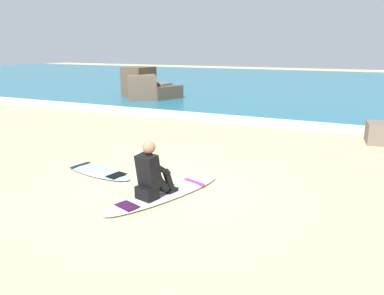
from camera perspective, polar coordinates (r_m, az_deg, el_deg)
The scene contains 7 objects.
ground_plane at distance 6.82m, azimuth -3.63°, elevation -6.11°, with size 80.00×80.00×0.00m, color #CCB584.
sea at distance 26.03m, azimuth 18.50°, elevation 8.98°, with size 80.00×28.00×0.10m, color teal.
breaking_foam at distance 12.65m, azimuth 10.62°, elevation 3.84°, with size 80.00×0.90×0.11m, color white.
surfboard_main at distance 6.47m, azimuth -4.02°, elevation -6.99°, with size 1.31×2.52×0.08m.
surfer_seated at distance 6.17m, azimuth -6.05°, elevation -4.17°, with size 0.49×0.76×0.95m.
surfboard_spare_near at distance 7.82m, azimuth -14.18°, elevation -3.47°, with size 1.87×0.85×0.08m.
rock_outcrop_distant at distance 18.14m, azimuth -6.96°, elevation 9.02°, with size 2.88×2.68×1.49m.
Camera 1 is at (3.09, -5.56, 2.46)m, focal length 35.36 mm.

